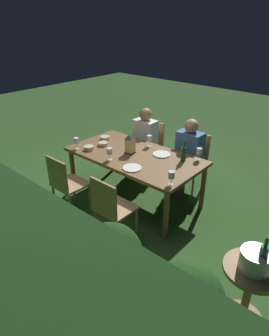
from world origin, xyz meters
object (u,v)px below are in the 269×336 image
at_px(bowl_salad, 105,138).
at_px(ice_bucket, 256,259).
at_px(wine_glass_b, 171,176).
at_px(wine_glass_d, 110,152).
at_px(chair_side_right_b, 66,183).
at_px(potted_plant_corner, 110,260).
at_px(chair_side_right_a, 111,207).
at_px(chair_side_left_b, 150,144).
at_px(plate_b, 162,154).
at_px(potted_plant_by_hedge, 183,306).
at_px(bowl_olives, 89,148).
at_px(lantern_centerpiece, 130,143).
at_px(person_in_blue, 187,153).
at_px(wine_glass_c, 149,139).
at_px(chair_side_left_a, 193,158).
at_px(plate_a, 132,168).
at_px(green_bottle_on_table, 183,153).
at_px(side_table, 249,286).
at_px(dining_table, 134,157).
at_px(person_in_cream, 143,139).
at_px(wine_glass_e, 199,152).
at_px(wine_glass_a, 76,141).
at_px(bowl_bread, 103,144).

distance_m(bowl_salad, ice_bucket, 2.99).
relative_size(wine_glass_b, wine_glass_d, 1.00).
height_order(chair_side_right_b, potted_plant_corner, chair_side_right_b).
xyz_separation_m(chair_side_right_a, chair_side_left_b, (0.86, -1.80, 0.00)).
bearing_deg(plate_b, ice_bucket, 147.66).
bearing_deg(potted_plant_by_hedge, bowl_olives, -26.44).
bearing_deg(chair_side_right_a, lantern_centerpiece, -60.16).
distance_m(person_in_blue, wine_glass_c, 0.61).
bearing_deg(ice_bucket, plate_b, -32.34).
relative_size(person_in_blue, chair_side_right_b, 1.32).
height_order(chair_side_left_b, potted_plant_by_hedge, potted_plant_by_hedge).
relative_size(chair_side_right_a, wine_glass_c, 5.15).
relative_size(chair_side_left_a, plate_a, 3.50).
xyz_separation_m(green_bottle_on_table, bowl_salad, (1.35, 0.16, -0.08)).
bearing_deg(chair_side_left_a, potted_plant_by_hedge, 119.80).
distance_m(bowl_salad, side_table, 3.00).
bearing_deg(green_bottle_on_table, wine_glass_b, 111.15).
relative_size(dining_table, person_in_blue, 1.67).
relative_size(person_in_cream, bowl_salad, 7.61).
bearing_deg(chair_side_left_a, dining_table, 64.37).
distance_m(chair_side_left_a, bowl_salad, 1.42).
height_order(dining_table, side_table, dining_table).
relative_size(green_bottle_on_table, wine_glass_e, 1.72).
height_order(wine_glass_c, ice_bucket, ice_bucket).
bearing_deg(wine_glass_b, ice_bucket, 156.22).
height_order(ice_bucket, potted_plant_by_hedge, ice_bucket).
relative_size(wine_glass_e, potted_plant_corner, 0.20).
relative_size(dining_table, bowl_salad, 12.72).
bearing_deg(side_table, chair_side_left_a, -47.28).
xyz_separation_m(wine_glass_a, plate_a, (-1.04, -0.06, -0.11)).
xyz_separation_m(plate_b, bowl_salad, (1.02, 0.13, 0.02)).
relative_size(chair_side_left_b, bowl_olives, 5.99).
distance_m(wine_glass_e, bowl_olives, 1.58).
bearing_deg(wine_glass_e, bowl_salad, 12.63).
bearing_deg(chair_side_left_a, bowl_bread, 43.72).
relative_size(plate_a, bowl_bread, 1.73).
bearing_deg(lantern_centerpiece, chair_side_right_a, 119.84).
height_order(bowl_bread, side_table, bowl_bread).
bearing_deg(person_in_cream, bowl_salad, 63.97).
distance_m(wine_glass_a, wine_glass_c, 1.08).
height_order(chair_side_left_a, lantern_centerpiece, lantern_centerpiece).
distance_m(dining_table, lantern_centerpiece, 0.21).
xyz_separation_m(lantern_centerpiece, green_bottle_on_table, (-0.71, -0.28, -0.04)).
bearing_deg(bowl_bread, wine_glass_d, 146.90).
bearing_deg(wine_glass_c, wine_glass_b, 141.11).
distance_m(person_in_cream, wine_glass_b, 1.70).
distance_m(green_bottle_on_table, side_table, 1.91).
distance_m(person_in_blue, wine_glass_e, 0.47).
bearing_deg(bowl_salad, wine_glass_e, -167.37).
bearing_deg(chair_side_right_b, plate_a, -141.65).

